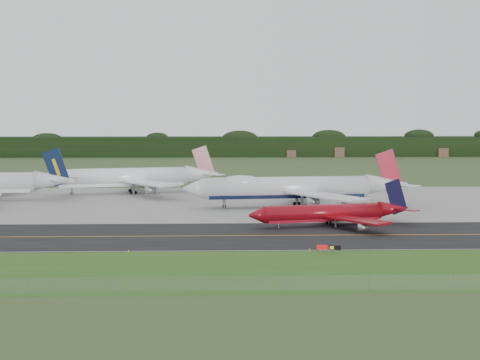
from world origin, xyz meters
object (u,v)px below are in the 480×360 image
jet_ba_747 (295,188)px  jet_red_737 (332,213)px  jet_star_tail (132,178)px  taxiway_sign (329,248)px

jet_ba_747 → jet_red_737: jet_ba_747 is taller
jet_ba_747 → jet_star_tail: 59.54m
jet_ba_747 → taxiway_sign: size_ratio=14.55×
jet_ba_747 → jet_star_tail: (-48.43, 34.62, -0.28)m
jet_ba_747 → jet_star_tail: size_ratio=1.09×
jet_ba_747 → jet_star_tail: jet_ba_747 is taller
jet_red_737 → taxiway_sign: 30.84m
jet_ba_747 → jet_red_737: (4.90, -31.09, -2.45)m
jet_star_tail → taxiway_sign: size_ratio=13.30×
jet_red_737 → jet_star_tail: jet_star_tail is taller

